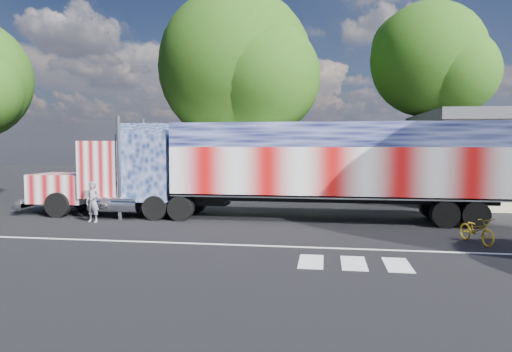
# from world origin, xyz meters

# --- Properties ---
(ground) EXTENTS (100.00, 100.00, 0.00)m
(ground) POSITION_xyz_m (0.00, 0.00, 0.00)
(ground) COLOR black
(lane_markings) EXTENTS (30.00, 2.67, 0.01)m
(lane_markings) POSITION_xyz_m (1.71, -3.77, 0.01)
(lane_markings) COLOR silver
(lane_markings) RESTS_ON ground
(semi_truck) EXTENTS (21.65, 3.42, 4.62)m
(semi_truck) POSITION_xyz_m (0.79, 2.61, 2.38)
(semi_truck) COLOR black
(semi_truck) RESTS_ON ground
(coach_bus) EXTENTS (12.43, 2.89, 3.61)m
(coach_bus) POSITION_xyz_m (-1.33, 10.32, 1.87)
(coach_bus) COLOR silver
(coach_bus) RESTS_ON ground
(woman) EXTENTS (0.70, 0.52, 1.77)m
(woman) POSITION_xyz_m (-6.76, 0.50, 0.88)
(woman) COLOR slate
(woman) RESTS_ON ground
(bicycle) EXTENTS (1.17, 1.86, 0.92)m
(bicycle) POSITION_xyz_m (8.28, -1.51, 0.46)
(bicycle) COLOR gold
(bicycle) RESTS_ON ground
(tree_ne_a) EXTENTS (8.26, 7.86, 13.12)m
(tree_ne_a) POSITION_xyz_m (10.23, 15.51, 9.11)
(tree_ne_a) COLOR black
(tree_ne_a) RESTS_ON ground
(tree_n_mid) EXTENTS (11.67, 11.12, 14.48)m
(tree_n_mid) POSITION_xyz_m (-3.15, 14.98, 8.87)
(tree_n_mid) COLOR black
(tree_n_mid) RESTS_ON ground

